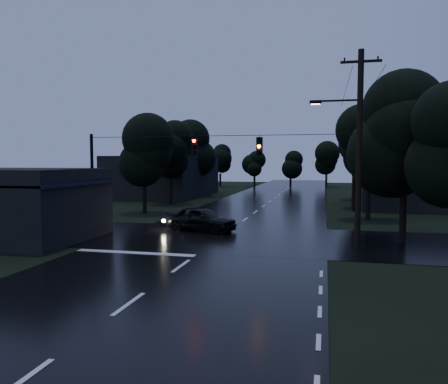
% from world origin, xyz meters
% --- Properties ---
extents(ground, '(160.00, 160.00, 0.00)m').
position_xyz_m(ground, '(0.00, 0.00, 0.00)').
color(ground, black).
rests_on(ground, ground).
extents(main_road, '(12.00, 120.00, 0.02)m').
position_xyz_m(main_road, '(0.00, 30.00, 0.00)').
color(main_road, black).
rests_on(main_road, ground).
extents(cross_street, '(60.00, 9.00, 0.02)m').
position_xyz_m(cross_street, '(0.00, 12.00, 0.00)').
color(cross_street, black).
rests_on(cross_street, ground).
extents(building_far_right, '(10.00, 14.00, 4.40)m').
position_xyz_m(building_far_right, '(14.00, 34.00, 2.20)').
color(building_far_right, black).
rests_on(building_far_right, ground).
extents(building_far_left, '(10.00, 16.00, 5.00)m').
position_xyz_m(building_far_left, '(-14.00, 40.00, 2.50)').
color(building_far_left, black).
rests_on(building_far_left, ground).
extents(utility_pole_main, '(3.50, 0.30, 10.00)m').
position_xyz_m(utility_pole_main, '(7.41, 11.00, 5.26)').
color(utility_pole_main, black).
rests_on(utility_pole_main, ground).
extents(utility_pole_far, '(2.00, 0.30, 7.50)m').
position_xyz_m(utility_pole_far, '(8.30, 28.00, 3.88)').
color(utility_pole_far, black).
rests_on(utility_pole_far, ground).
extents(anchor_pole_left, '(0.18, 0.18, 6.00)m').
position_xyz_m(anchor_pole_left, '(-7.50, 11.00, 3.00)').
color(anchor_pole_left, black).
rests_on(anchor_pole_left, ground).
extents(span_signals, '(15.00, 0.37, 1.12)m').
position_xyz_m(span_signals, '(0.56, 10.99, 5.24)').
color(span_signals, black).
rests_on(span_signals, ground).
extents(tree_corner_near, '(4.48, 4.48, 9.44)m').
position_xyz_m(tree_corner_near, '(10.00, 13.00, 5.99)').
color(tree_corner_near, black).
rests_on(tree_corner_near, ground).
extents(tree_left_a, '(3.92, 3.92, 8.26)m').
position_xyz_m(tree_left_a, '(-9.00, 22.00, 5.24)').
color(tree_left_a, black).
rests_on(tree_left_a, ground).
extents(tree_left_b, '(4.20, 4.20, 8.85)m').
position_xyz_m(tree_left_b, '(-9.60, 30.00, 5.62)').
color(tree_left_b, black).
rests_on(tree_left_b, ground).
extents(tree_left_c, '(4.48, 4.48, 9.44)m').
position_xyz_m(tree_left_c, '(-10.20, 40.00, 5.99)').
color(tree_left_c, black).
rests_on(tree_left_c, ground).
extents(tree_right_a, '(4.20, 4.20, 8.85)m').
position_xyz_m(tree_right_a, '(9.00, 22.00, 5.62)').
color(tree_right_a, black).
rests_on(tree_right_a, ground).
extents(tree_right_b, '(4.48, 4.48, 9.44)m').
position_xyz_m(tree_right_b, '(9.60, 30.00, 5.99)').
color(tree_right_b, black).
rests_on(tree_right_b, ground).
extents(tree_right_c, '(4.76, 4.76, 10.03)m').
position_xyz_m(tree_right_c, '(10.20, 40.00, 6.37)').
color(tree_right_c, black).
rests_on(tree_right_c, ground).
extents(car, '(4.86, 2.92, 1.55)m').
position_xyz_m(car, '(-1.76, 14.12, 0.77)').
color(car, black).
rests_on(car, ground).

